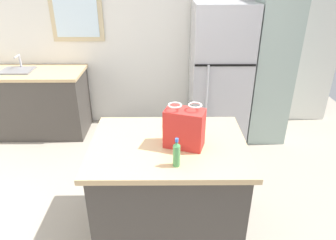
# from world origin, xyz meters

# --- Properties ---
(ground) EXTENTS (6.44, 6.44, 0.00)m
(ground) POSITION_xyz_m (0.00, 0.00, 0.00)
(ground) COLOR #9E9384
(back_wall) EXTENTS (5.36, 0.13, 2.68)m
(back_wall) POSITION_xyz_m (-0.01, 2.21, 1.34)
(back_wall) COLOR silver
(back_wall) RESTS_ON ground
(kitchen_island) EXTENTS (1.21, 0.92, 0.87)m
(kitchen_island) POSITION_xyz_m (0.30, 0.00, 0.44)
(kitchen_island) COLOR #423D38
(kitchen_island) RESTS_ON ground
(refrigerator) EXTENTS (0.72, 0.76, 1.73)m
(refrigerator) POSITION_xyz_m (0.97, 1.77, 0.87)
(refrigerator) COLOR #B7B7BC
(refrigerator) RESTS_ON ground
(tall_cabinet) EXTENTS (0.48, 0.68, 2.02)m
(tall_cabinet) POSITION_xyz_m (1.59, 1.77, 1.01)
(tall_cabinet) COLOR #9EB2A8
(tall_cabinet) RESTS_ON ground
(sink_counter) EXTENTS (1.30, 0.66, 1.07)m
(sink_counter) POSITION_xyz_m (-1.46, 1.82, 0.45)
(sink_counter) COLOR #423D38
(sink_counter) RESTS_ON ground
(shopping_bag) EXTENTS (0.32, 0.24, 0.34)m
(shopping_bag) POSITION_xyz_m (0.42, -0.04, 1.02)
(shopping_bag) COLOR red
(shopping_bag) RESTS_ON kitchen_island
(small_box) EXTENTS (0.16, 0.16, 0.10)m
(small_box) POSITION_xyz_m (0.39, 0.33, 0.92)
(small_box) COLOR #4775B7
(small_box) RESTS_ON kitchen_island
(bottle) EXTENTS (0.05, 0.05, 0.21)m
(bottle) POSITION_xyz_m (0.35, -0.30, 0.96)
(bottle) COLOR #4C9956
(bottle) RESTS_ON kitchen_island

